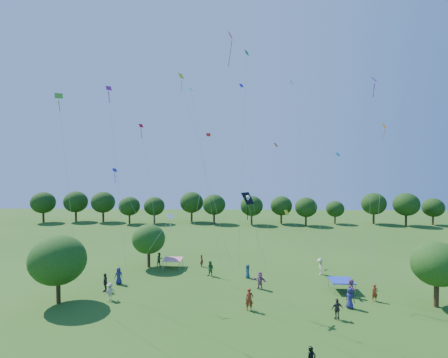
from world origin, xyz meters
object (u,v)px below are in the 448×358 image
at_px(near_tree_west, 58,260).
at_px(tent_red_stripe, 173,259).
at_px(tent_blue, 342,281).
at_px(red_high_kite, 223,77).
at_px(near_tree_east, 437,264).
at_px(pirate_kite, 248,199).
at_px(near_tree_north, 149,239).

height_order(near_tree_west, tent_red_stripe, near_tree_west).
xyz_separation_m(tent_blue, red_high_kite, (-11.81, 4.48, 20.93)).
distance_m(near_tree_east, tent_blue, 8.38).
xyz_separation_m(near_tree_east, pirate_kite, (-16.32, -0.10, 5.56)).
height_order(near_tree_east, tent_blue, near_tree_east).
bearing_deg(near_tree_west, near_tree_east, 0.73).
bearing_deg(near_tree_north, pirate_kite, -43.42).
relative_size(near_tree_east, tent_red_stripe, 2.58).
bearing_deg(tent_red_stripe, pirate_kite, -51.29).
bearing_deg(tent_red_stripe, tent_blue, -21.76).
height_order(near_tree_north, tent_blue, near_tree_north).
bearing_deg(pirate_kite, red_high_kite, 107.43).
bearing_deg(red_high_kite, near_tree_west, -149.35).
height_order(near_tree_west, red_high_kite, red_high_kite).
distance_m(near_tree_east, red_high_kite, 27.44).
distance_m(near_tree_north, near_tree_east, 30.05).
relative_size(near_tree_west, tent_blue, 2.77).
relative_size(near_tree_north, red_high_kite, 0.20).
bearing_deg(near_tree_east, pirate_kite, -179.66).
bearing_deg(near_tree_west, near_tree_north, 65.29).
relative_size(pirate_kite, red_high_kite, 0.33).
xyz_separation_m(tent_red_stripe, pirate_kite, (8.69, -10.84, 8.28)).
distance_m(tent_blue, pirate_kite, 12.95).
bearing_deg(tent_red_stripe, near_tree_east, -23.24).
xyz_separation_m(near_tree_north, pirate_kite, (11.66, -11.03, 5.89)).
xyz_separation_m(tent_blue, pirate_kite, (-9.25, -3.68, 8.28)).
xyz_separation_m(tent_red_stripe, red_high_kite, (6.13, -2.68, 20.93)).
bearing_deg(near_tree_north, tent_blue, -19.37).
height_order(near_tree_north, red_high_kite, red_high_kite).
relative_size(tent_blue, red_high_kite, 0.08).
relative_size(near_tree_north, pirate_kite, 0.61).
height_order(near_tree_west, pirate_kite, pirate_kite).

